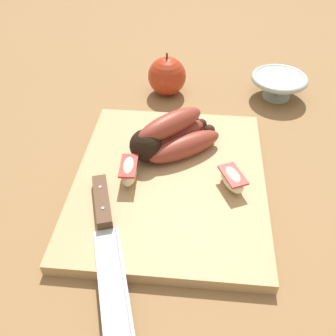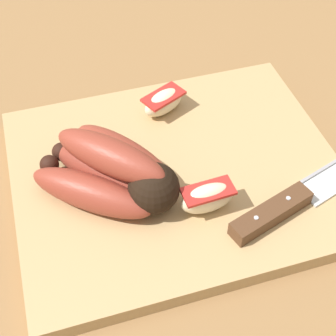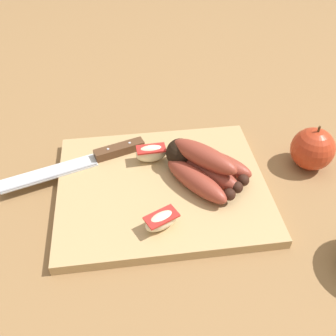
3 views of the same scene
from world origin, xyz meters
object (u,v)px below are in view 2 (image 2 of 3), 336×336
(apple_wedge_middle, at_px, (206,198))
(apple_wedge_near, at_px, (163,102))
(chefs_knife, at_px, (303,194))
(banana_bunch, at_px, (114,172))

(apple_wedge_middle, bearing_deg, apple_wedge_near, -90.31)
(apple_wedge_near, relative_size, apple_wedge_middle, 1.05)
(chefs_knife, xyz_separation_m, apple_wedge_middle, (0.11, -0.02, 0.01))
(banana_bunch, height_order, apple_wedge_middle, banana_bunch)
(apple_wedge_near, height_order, apple_wedge_middle, apple_wedge_middle)
(apple_wedge_middle, bearing_deg, chefs_knife, 171.43)
(chefs_knife, relative_size, apple_wedge_near, 4.28)
(banana_bunch, bearing_deg, apple_wedge_middle, 146.35)
(chefs_knife, height_order, apple_wedge_near, apple_wedge_near)
(chefs_knife, relative_size, apple_wedge_middle, 4.50)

